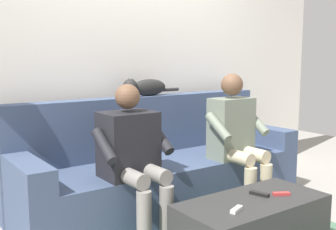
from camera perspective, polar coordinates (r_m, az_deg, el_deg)
The scene contains 9 objects.
back_wall at distance 3.84m, azimuth -5.37°, elevation 9.27°, with size 4.98×0.06×2.70m, color silver.
couch at distance 3.55m, azimuth -1.06°, elevation -7.57°, with size 2.51×0.79×0.92m.
coffee_table at distance 2.84m, azimuth 11.55°, elevation -14.79°, with size 1.02×0.48×0.35m.
person_left_seated at distance 3.48m, azimuth 9.42°, elevation -2.66°, with size 0.51×0.48×1.13m.
person_right_seated at distance 2.92m, azimuth -4.97°, elevation -5.02°, with size 0.53×0.55×1.08m.
cat_on_backrest at distance 3.64m, azimuth -3.27°, elevation 3.90°, with size 0.58×0.13×0.16m.
remote_black at distance 2.86m, azimuth 12.57°, elevation -10.63°, with size 0.13×0.04×0.02m, color black.
remote_red at distance 2.90m, azimuth 15.44°, elevation -10.49°, with size 0.11×0.04×0.02m, color #B73333.
remote_white at distance 2.56m, azimuth 9.48°, elevation -12.80°, with size 0.11×0.03×0.02m, color white.
Camera 1 is at (1.93, 2.68, 1.27)m, focal length 43.93 mm.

